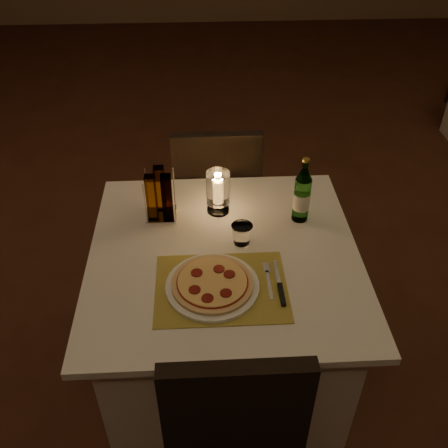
{
  "coord_description": "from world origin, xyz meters",
  "views": [
    {
      "loc": [
        0.11,
        -1.66,
        1.97
      ],
      "look_at": [
        0.18,
        -0.27,
        0.86
      ],
      "focal_mm": 40.0,
      "sensor_mm": 36.0,
      "label": 1
    }
  ],
  "objects_px": {
    "main_table": "(224,318)",
    "pizza": "(212,283)",
    "hurricane_candle": "(218,189)",
    "tumbler": "(242,234)",
    "chair_far": "(217,187)",
    "water_bottle": "(302,196)",
    "plate": "(212,286)"
  },
  "relations": [
    {
      "from": "water_bottle",
      "to": "main_table",
      "type": "bearing_deg",
      "value": -148.7
    },
    {
      "from": "main_table",
      "to": "tumbler",
      "type": "height_order",
      "value": "tumbler"
    },
    {
      "from": "tumbler",
      "to": "hurricane_candle",
      "type": "distance_m",
      "value": 0.23
    },
    {
      "from": "main_table",
      "to": "pizza",
      "type": "xyz_separation_m",
      "value": [
        -0.05,
        -0.18,
        0.39
      ]
    },
    {
      "from": "chair_far",
      "to": "pizza",
      "type": "bearing_deg",
      "value": -93.2
    },
    {
      "from": "water_bottle",
      "to": "plate",
      "type": "bearing_deg",
      "value": -134.43
    },
    {
      "from": "chair_far",
      "to": "tumbler",
      "type": "height_order",
      "value": "chair_far"
    },
    {
      "from": "tumbler",
      "to": "water_bottle",
      "type": "bearing_deg",
      "value": 28.9
    },
    {
      "from": "main_table",
      "to": "plate",
      "type": "distance_m",
      "value": 0.42
    },
    {
      "from": "main_table",
      "to": "pizza",
      "type": "bearing_deg",
      "value": -105.51
    },
    {
      "from": "chair_far",
      "to": "hurricane_candle",
      "type": "height_order",
      "value": "hurricane_candle"
    },
    {
      "from": "plate",
      "to": "water_bottle",
      "type": "xyz_separation_m",
      "value": [
        0.36,
        0.37,
        0.1
      ]
    },
    {
      "from": "chair_far",
      "to": "tumbler",
      "type": "bearing_deg",
      "value": -84.03
    },
    {
      "from": "main_table",
      "to": "hurricane_candle",
      "type": "distance_m",
      "value": 0.54
    },
    {
      "from": "hurricane_candle",
      "to": "main_table",
      "type": "bearing_deg",
      "value": -87.5
    },
    {
      "from": "main_table",
      "to": "tumbler",
      "type": "xyz_separation_m",
      "value": [
        0.07,
        0.06,
        0.41
      ]
    },
    {
      "from": "chair_far",
      "to": "plate",
      "type": "height_order",
      "value": "chair_far"
    },
    {
      "from": "main_table",
      "to": "plate",
      "type": "relative_size",
      "value": 3.12
    },
    {
      "from": "hurricane_candle",
      "to": "chair_far",
      "type": "bearing_deg",
      "value": 88.58
    },
    {
      "from": "tumbler",
      "to": "main_table",
      "type": "bearing_deg",
      "value": -141.11
    },
    {
      "from": "main_table",
      "to": "water_bottle",
      "type": "distance_m",
      "value": 0.6
    },
    {
      "from": "pizza",
      "to": "water_bottle",
      "type": "relative_size",
      "value": 1.01
    },
    {
      "from": "main_table",
      "to": "pizza",
      "type": "height_order",
      "value": "pizza"
    },
    {
      "from": "pizza",
      "to": "water_bottle",
      "type": "distance_m",
      "value": 0.53
    },
    {
      "from": "hurricane_candle",
      "to": "tumbler",
      "type": "bearing_deg",
      "value": -68.51
    },
    {
      "from": "hurricane_candle",
      "to": "plate",
      "type": "bearing_deg",
      "value": -95.04
    },
    {
      "from": "plate",
      "to": "tumbler",
      "type": "bearing_deg",
      "value": 63.22
    },
    {
      "from": "pizza",
      "to": "water_bottle",
      "type": "height_order",
      "value": "water_bottle"
    },
    {
      "from": "water_bottle",
      "to": "tumbler",
      "type": "bearing_deg",
      "value": -151.1
    },
    {
      "from": "water_bottle",
      "to": "hurricane_candle",
      "type": "height_order",
      "value": "water_bottle"
    },
    {
      "from": "main_table",
      "to": "pizza",
      "type": "relative_size",
      "value": 3.57
    },
    {
      "from": "main_table",
      "to": "hurricane_candle",
      "type": "relative_size",
      "value": 5.48
    }
  ]
}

